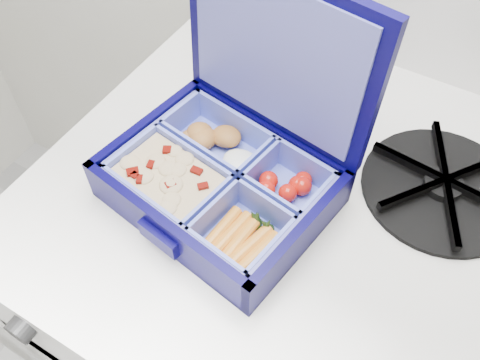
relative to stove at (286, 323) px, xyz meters
The scene contains 5 objects.
stove is the anchor object (origin of this frame).
bento_box 0.52m from the stove, 134.56° to the right, with size 0.24×0.19×0.06m, color #040038, non-canonical shape.
burner_grate 0.51m from the stove, 22.93° to the left, with size 0.19×0.19×0.03m, color black.
burner_grate_rear 0.54m from the stove, 116.33° to the left, with size 0.18×0.18×0.02m, color black.
fork 0.49m from the stove, 125.42° to the left, with size 0.02×0.18×0.01m, color silver, non-canonical shape.
Camera 1 is at (-0.43, 1.29, 1.44)m, focal length 38.00 mm.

